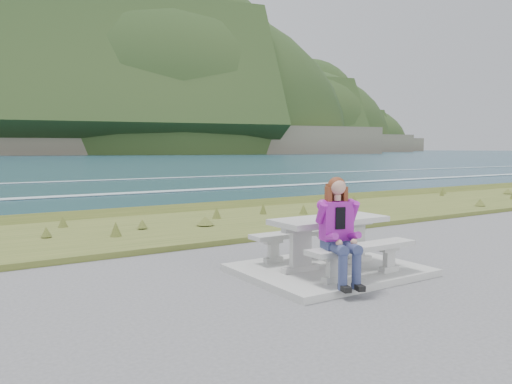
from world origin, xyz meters
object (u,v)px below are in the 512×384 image
bench_seaward (301,237)px  seated_woman (341,245)px  picnic_table (329,229)px  bench_landward (362,252)px

bench_seaward → seated_woman: bearing=-108.6°
picnic_table → bench_seaward: 0.74m
picnic_table → seated_woman: bearing=-121.8°
picnic_table → bench_landward: bearing=-90.0°
bench_seaward → seated_woman: seated_woman is taller
bench_landward → picnic_table: bearing=90.0°
seated_woman → picnic_table: bearing=74.3°
bench_landward → seated_woman: 0.56m
bench_seaward → seated_woman: 1.62m
picnic_table → seated_woman: 0.98m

